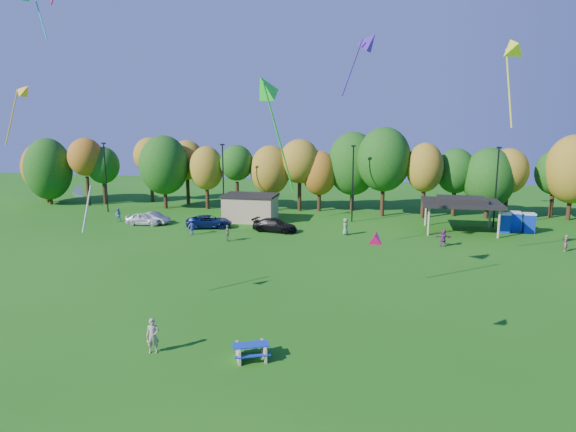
% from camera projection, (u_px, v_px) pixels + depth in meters
% --- Properties ---
extents(ground, '(160.00, 160.00, 0.00)m').
position_uv_depth(ground, '(239.00, 393.00, 23.25)').
color(ground, '#19600F').
rests_on(ground, ground).
extents(tree_line, '(93.57, 10.55, 11.15)m').
position_uv_depth(tree_line, '(333.00, 167.00, 66.13)').
color(tree_line, black).
rests_on(tree_line, ground).
extents(lamp_posts, '(64.50, 0.25, 9.09)m').
position_uv_depth(lamp_posts, '(353.00, 181.00, 60.43)').
color(lamp_posts, black).
rests_on(lamp_posts, ground).
extents(utility_building, '(6.30, 4.30, 3.25)m').
position_uv_depth(utility_building, '(250.00, 208.00, 61.45)').
color(utility_building, tan).
rests_on(utility_building, ground).
extents(pavilion, '(8.20, 6.20, 3.77)m').
position_uv_depth(pavilion, '(461.00, 202.00, 55.53)').
color(pavilion, tan).
rests_on(pavilion, ground).
extents(porta_potties, '(3.75, 2.12, 2.18)m').
position_uv_depth(porta_potties, '(516.00, 222.00, 55.58)').
color(porta_potties, '#0E2FB8').
rests_on(porta_potties, ground).
extents(picnic_table, '(2.28, 2.11, 0.80)m').
position_uv_depth(picnic_table, '(251.00, 350.00, 26.49)').
color(picnic_table, tan).
rests_on(picnic_table, ground).
extents(kite_flyer, '(0.80, 0.65, 1.89)m').
position_uv_depth(kite_flyer, '(153.00, 336.00, 27.07)').
color(kite_flyer, tan).
rests_on(kite_flyer, ground).
extents(car_a, '(4.26, 1.79, 1.44)m').
position_uv_depth(car_a, '(144.00, 219.00, 59.43)').
color(car_a, silver).
rests_on(car_a, ground).
extents(car_b, '(4.23, 2.32, 1.32)m').
position_uv_depth(car_b, '(154.00, 218.00, 60.20)').
color(car_b, gray).
rests_on(car_b, ground).
extents(car_c, '(5.54, 3.57, 1.42)m').
position_uv_depth(car_c, '(209.00, 222.00, 57.87)').
color(car_c, '#0C1948').
rests_on(car_c, ground).
extents(car_d, '(5.18, 2.80, 1.43)m').
position_uv_depth(car_d, '(275.00, 225.00, 55.92)').
color(car_d, black).
rests_on(car_d, ground).
extents(far_person_0, '(1.58, 0.52, 1.70)m').
position_uv_depth(far_person_0, '(443.00, 238.00, 49.52)').
color(far_person_0, '#863876').
rests_on(far_person_0, ground).
extents(far_person_1, '(0.59, 0.89, 1.81)m').
position_uv_depth(far_person_1, '(345.00, 227.00, 54.27)').
color(far_person_1, '#688E61').
rests_on(far_person_1, ground).
extents(far_person_2, '(0.96, 0.87, 1.61)m').
position_uv_depth(far_person_2, '(118.00, 215.00, 61.41)').
color(far_person_2, '#5680BE').
rests_on(far_person_2, ground).
extents(far_person_3, '(0.55, 0.66, 1.56)m').
position_uv_depth(far_person_3, '(566.00, 243.00, 47.68)').
color(far_person_3, '#B35468').
rests_on(far_person_3, ground).
extents(far_person_4, '(1.25, 1.26, 1.74)m').
position_uv_depth(far_person_4, '(192.00, 226.00, 54.56)').
color(far_person_4, '#4D4AA4').
rests_on(far_person_4, ground).
extents(far_person_5, '(0.91, 1.04, 1.68)m').
position_uv_depth(far_person_5, '(228.00, 233.00, 51.55)').
color(far_person_5, '#637C4C').
rests_on(far_person_5, ground).
extents(kite_0, '(3.15, 1.12, 5.37)m').
position_uv_depth(kite_0, '(24.00, 91.00, 42.82)').
color(kite_0, yellow).
extents(kite_1, '(0.91, 1.11, 1.06)m').
position_uv_depth(kite_1, '(376.00, 237.00, 24.79)').
color(kite_1, '#F70D66').
extents(kite_3, '(1.53, 3.30, 5.45)m').
position_uv_depth(kite_3, '(512.00, 47.00, 29.03)').
color(kite_3, '#E0F219').
extents(kite_7, '(3.33, 4.13, 7.55)m').
position_uv_depth(kite_7, '(266.00, 88.00, 32.09)').
color(kite_7, '#1BD128').
extents(kite_8, '(2.96, 1.75, 4.61)m').
position_uv_depth(kite_8, '(370.00, 41.00, 35.23)').
color(kite_8, '#3C1B96').
extents(kite_10, '(1.01, 2.08, 3.34)m').
position_uv_depth(kite_10, '(79.00, 190.00, 30.98)').
color(kite_10, silver).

